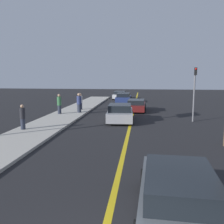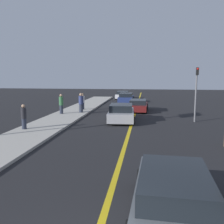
% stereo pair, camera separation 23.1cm
% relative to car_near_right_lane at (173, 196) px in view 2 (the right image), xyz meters
% --- Properties ---
extents(road_center_line, '(0.20, 60.00, 0.01)m').
position_rel_car_near_right_lane_xyz_m(road_center_line, '(-1.69, 15.40, -0.62)').
color(road_center_line, gold).
rests_on(road_center_line, ground_plane).
extents(sidewalk_left, '(2.98, 35.70, 0.14)m').
position_rel_car_near_right_lane_xyz_m(sidewalk_left, '(-7.40, 15.25, -0.55)').
color(sidewalk_left, '#ADA89E').
rests_on(sidewalk_left, ground_plane).
extents(car_near_right_lane, '(2.11, 4.57, 1.28)m').
position_rel_car_near_right_lane_xyz_m(car_near_right_lane, '(0.00, 0.00, 0.00)').
color(car_near_right_lane, '#4C5156').
rests_on(car_near_right_lane, ground_plane).
extents(car_ahead_center, '(2.17, 4.19, 1.33)m').
position_rel_car_near_right_lane_xyz_m(car_ahead_center, '(-2.53, 12.91, 0.01)').
color(car_ahead_center, '#9E9EA3').
rests_on(car_ahead_center, ground_plane).
extents(car_far_distant, '(1.93, 4.17, 1.16)m').
position_rel_car_near_right_lane_xyz_m(car_far_distant, '(-1.43, 18.53, -0.06)').
color(car_far_distant, maroon).
rests_on(car_far_distant, ground_plane).
extents(car_parked_left_lot, '(1.92, 4.28, 1.23)m').
position_rel_car_near_right_lane_xyz_m(car_parked_left_lot, '(-3.24, 26.37, -0.02)').
color(car_parked_left_lot, navy).
rests_on(car_parked_left_lot, ground_plane).
extents(car_oncoming_far, '(2.00, 4.11, 1.16)m').
position_rel_car_near_right_lane_xyz_m(car_oncoming_far, '(-4.10, 31.12, -0.04)').
color(car_oncoming_far, silver).
rests_on(car_oncoming_far, ground_plane).
extents(pedestrian_near_curb, '(0.34, 0.34, 1.56)m').
position_rel_car_near_right_lane_xyz_m(pedestrian_near_curb, '(-8.25, 8.72, 0.30)').
color(pedestrian_near_curb, '#282D3D').
rests_on(pedestrian_near_curb, sidewalk_left).
extents(pedestrian_mid_group, '(0.36, 0.36, 1.73)m').
position_rel_car_near_right_lane_xyz_m(pedestrian_mid_group, '(-8.06, 15.16, 0.38)').
color(pedestrian_mid_group, '#282D3D').
rests_on(pedestrian_mid_group, sidewalk_left).
extents(pedestrian_far_standing, '(0.41, 0.41, 1.76)m').
position_rel_car_near_right_lane_xyz_m(pedestrian_far_standing, '(-6.53, 16.14, 0.39)').
color(pedestrian_far_standing, '#282D3D').
rests_on(pedestrian_far_standing, sidewalk_left).
extents(pedestrian_by_sign, '(0.41, 0.41, 1.61)m').
position_rel_car_near_right_lane_xyz_m(pedestrian_by_sign, '(-6.90, 18.10, 0.31)').
color(pedestrian_by_sign, '#282D3D').
rests_on(pedestrian_by_sign, sidewalk_left).
extents(traffic_light, '(0.18, 0.40, 4.06)m').
position_rel_car_near_right_lane_xyz_m(traffic_light, '(2.98, 13.40, 1.87)').
color(traffic_light, slate).
rests_on(traffic_light, ground_plane).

